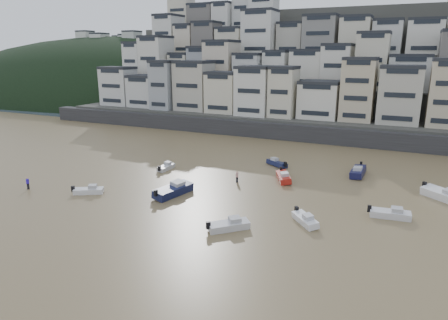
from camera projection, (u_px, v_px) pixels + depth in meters
The scene contains 16 objects.
sea_strip at pixel (112, 89), 205.67m from camera, with size 340.00×340.00×0.00m, color #414D5D.
harbor_wall at pixel (303, 133), 86.23m from camera, with size 140.00×3.00×3.50m, color #38383A.
hillside at pixel (355, 72), 116.19m from camera, with size 141.04×66.00×50.00m.
headland at pixel (123, 92), 190.79m from camera, with size 216.00×135.00×53.33m.
boat_a at pixel (229, 224), 43.18m from camera, with size 4.94×1.62×1.35m, color silver, non-canonical shape.
boat_b at pixel (305, 218), 44.78m from camera, with size 4.53×1.48×1.24m, color white, non-canonical shape.
boat_c at pixel (173, 189), 53.63m from camera, with size 6.72×2.20×1.83m, color #141A3F, non-canonical shape.
boat_d at pixel (390, 212), 46.32m from camera, with size 4.91×1.61×1.34m, color silver, non-canonical shape.
boat_e at pixel (284, 176), 59.78m from camera, with size 5.39×1.76×1.47m, color #AD1E15, non-canonical shape.
boat_f at pixel (166, 166), 65.33m from camera, with size 4.18×1.37×1.14m, color silver, non-canonical shape.
boat_g at pixel (444, 194), 51.84m from camera, with size 6.46×2.12×1.76m, color white, non-canonical shape.
boat_h at pixel (277, 162), 67.53m from camera, with size 4.58×1.50×1.25m, color #141B41, non-canonical shape.
boat_i at pixel (358, 170), 62.33m from camera, with size 6.12×2.00×1.67m, color #13153D, non-canonical shape.
boat_j at pixel (88, 190), 54.31m from camera, with size 4.28×1.40×1.17m, color white, non-canonical shape.
person_blue at pixel (28, 183), 56.04m from camera, with size 0.44×0.44×1.74m, color #331BD0, non-canonical shape.
person_pink at pixel (237, 177), 58.94m from camera, with size 0.44×0.44×1.74m, color #D09993, non-canonical shape.
Camera 1 is at (30.34, -19.05, 18.69)m, focal length 32.00 mm.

